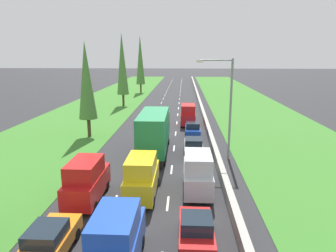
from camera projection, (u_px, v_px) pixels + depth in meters
The scene contains 19 objects.
ground_plane at pixel (171, 101), 63.70m from camera, with size 300.00×300.00×0.00m, color #28282B.
grass_verge_left at pixel (110, 100), 64.34m from camera, with size 14.00×140.00×0.04m, color #387528.
grass_verge_right at pixel (241, 101), 62.97m from camera, with size 14.00×140.00×0.04m, color #387528.
median_barrier at pixel (199, 99), 63.32m from camera, with size 0.44×120.00×0.85m, color #9E9B93.
lane_markings at pixel (171, 101), 63.70m from camera, with size 3.64×116.00×0.01m.
red_hatchback_right_lane at pixel (196, 231), 15.27m from camera, with size 1.74×3.90×1.72m.
orange_sedan_left_lane at pixel (48, 242), 14.39m from camera, with size 1.82×4.50×1.64m.
silver_van_right_lane at pixel (198, 173), 21.26m from camera, with size 1.96×4.90×2.82m.
grey_sedan_right_lane at pixel (193, 147), 29.29m from camera, with size 1.82×4.50×1.64m.
blue_van_centre_lane at pixel (117, 241), 13.49m from camera, with size 1.96×4.90×2.82m.
blue_hatchback_right_lane at pixel (193, 130), 35.79m from camera, with size 1.74×3.90×1.72m.
yellow_van_centre_lane at pixel (142, 177), 20.58m from camera, with size 1.96×4.90×2.82m.
green_box_truck_centre_lane at pixel (155, 132), 29.17m from camera, with size 2.46×9.40×4.18m.
red_van_right_lane at pixel (188, 115), 41.56m from camera, with size 1.96×4.90×2.82m.
red_van_left_lane at pixel (86, 180), 19.95m from camera, with size 1.96×4.90×2.82m.
poplar_tree_second at pixel (86, 81), 34.37m from camera, with size 2.07×2.07×10.81m.
poplar_tree_third at pixel (122, 64), 55.47m from camera, with size 2.13×2.13×13.12m.
poplar_tree_fourth at pixel (140, 60), 74.68m from camera, with size 2.14×2.14×13.79m.
street_light_mast at pixel (227, 102), 27.21m from camera, with size 3.20×0.28×9.00m.
Camera 1 is at (2.71, -3.18, 9.33)m, focal length 33.10 mm.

